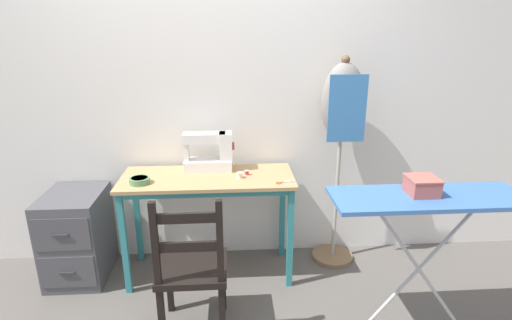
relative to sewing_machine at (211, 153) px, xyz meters
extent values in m
plane|color=#5B5651|center=(-0.02, -0.38, -0.90)|extent=(14.00, 14.00, 0.00)
cube|color=silver|center=(-0.02, 0.18, 0.37)|extent=(10.00, 0.05, 2.55)
cube|color=tan|center=(-0.02, -0.13, -0.14)|extent=(1.20, 0.49, 0.02)
cube|color=teal|center=(-0.02, -0.34, -0.18)|extent=(1.12, 0.03, 0.04)
cube|color=teal|center=(-0.58, -0.34, -0.53)|extent=(0.04, 0.04, 0.74)
cube|color=teal|center=(0.54, -0.34, -0.53)|extent=(0.04, 0.04, 0.74)
cube|color=teal|center=(-0.58, 0.08, -0.53)|extent=(0.04, 0.04, 0.74)
cube|color=teal|center=(0.54, 0.08, -0.53)|extent=(0.04, 0.04, 0.74)
cube|color=white|center=(-0.02, 0.00, -0.09)|extent=(0.34, 0.15, 0.08)
cube|color=white|center=(0.11, 0.00, 0.05)|extent=(0.09, 0.13, 0.20)
cube|color=white|center=(-0.04, 0.00, 0.11)|extent=(0.30, 0.11, 0.07)
cube|color=white|center=(-0.17, 0.00, 0.01)|extent=(0.04, 0.08, 0.13)
cylinder|color=#B22D2D|center=(0.16, 0.00, 0.05)|extent=(0.02, 0.06, 0.06)
cylinder|color=#99999E|center=(0.11, 0.00, 0.16)|extent=(0.01, 0.01, 0.02)
cylinder|color=#56895B|center=(-0.47, -0.23, -0.11)|extent=(0.14, 0.14, 0.04)
cylinder|color=#2F4B32|center=(-0.47, -0.23, -0.09)|extent=(0.11, 0.11, 0.01)
cube|color=silver|center=(0.51, -0.27, -0.13)|extent=(0.10, 0.06, 0.00)
cube|color=silver|center=(0.52, -0.28, -0.13)|extent=(0.10, 0.04, 0.00)
torus|color=#DB511E|center=(0.45, -0.30, -0.13)|extent=(0.03, 0.03, 0.01)
torus|color=#DB511E|center=(0.45, -0.30, -0.13)|extent=(0.03, 0.03, 0.01)
cylinder|color=silver|center=(0.20, -0.18, -0.11)|extent=(0.03, 0.03, 0.04)
cylinder|color=beige|center=(0.20, -0.18, -0.09)|extent=(0.04, 0.04, 0.00)
cylinder|color=beige|center=(0.20, -0.18, -0.13)|extent=(0.04, 0.04, 0.00)
cylinder|color=red|center=(0.25, -0.12, -0.11)|extent=(0.03, 0.03, 0.03)
cylinder|color=beige|center=(0.25, -0.12, -0.10)|extent=(0.03, 0.03, 0.00)
cylinder|color=beige|center=(0.25, -0.12, -0.13)|extent=(0.03, 0.03, 0.00)
cube|color=black|center=(-0.10, -0.71, -0.49)|extent=(0.40, 0.38, 0.04)
cube|color=black|center=(-0.27, -0.55, -0.70)|extent=(0.04, 0.04, 0.40)
cube|color=black|center=(0.07, -0.55, -0.70)|extent=(0.04, 0.04, 0.40)
cube|color=black|center=(-0.27, -0.87, -0.70)|extent=(0.04, 0.04, 0.40)
cube|color=black|center=(0.07, -0.87, -0.70)|extent=(0.04, 0.04, 0.40)
cube|color=black|center=(-0.27, -0.87, -0.23)|extent=(0.04, 0.04, 0.48)
cube|color=black|center=(0.07, -0.87, -0.23)|extent=(0.04, 0.04, 0.48)
cube|color=black|center=(-0.10, -0.87, -0.08)|extent=(0.34, 0.02, 0.06)
cube|color=black|center=(-0.10, -0.87, -0.25)|extent=(0.34, 0.02, 0.06)
cube|color=#4C4C51|center=(-0.98, -0.10, -0.58)|extent=(0.40, 0.50, 0.65)
cube|color=#46464B|center=(-0.98, -0.35, -0.43)|extent=(0.37, 0.01, 0.23)
cube|color=#333338|center=(-0.98, -0.36, -0.43)|extent=(0.10, 0.01, 0.02)
cube|color=#46464B|center=(-0.98, -0.35, -0.72)|extent=(0.37, 0.01, 0.23)
cube|color=#333338|center=(-0.98, -0.36, -0.72)|extent=(0.10, 0.01, 0.02)
cylinder|color=#846647|center=(0.94, -0.01, -0.89)|extent=(0.32, 0.32, 0.03)
cylinder|color=#ADA89E|center=(0.94, -0.01, -0.35)|extent=(0.03, 0.03, 1.04)
ellipsoid|color=gray|center=(0.94, -0.01, 0.36)|extent=(0.31, 0.22, 0.55)
sphere|color=brown|center=(0.94, -0.01, 0.65)|extent=(0.06, 0.06, 0.06)
cube|color=teal|center=(0.94, -0.12, 0.33)|extent=(0.26, 0.01, 0.46)
cube|color=#3D6BAD|center=(1.21, -0.84, -0.02)|extent=(1.06, 0.35, 0.02)
cylinder|color=#B7B7BC|center=(1.21, -0.84, -0.47)|extent=(0.65, 0.02, 0.88)
cylinder|color=#B7B7BC|center=(1.21, -0.84, -0.47)|extent=(0.65, 0.02, 0.88)
cube|color=#AD564C|center=(1.17, -0.81, 0.04)|extent=(0.15, 0.15, 0.09)
cube|color=#BE5F54|center=(1.17, -0.81, 0.08)|extent=(0.16, 0.16, 0.01)
camera|label=1|loc=(0.14, -2.75, 0.85)|focal=28.00mm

